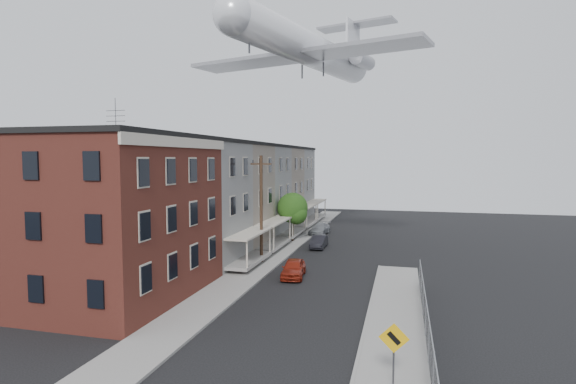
{
  "coord_description": "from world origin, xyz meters",
  "views": [
    {
      "loc": [
        5.85,
        -17.31,
        8.74
      ],
      "look_at": [
        -0.7,
        7.94,
        6.8
      ],
      "focal_mm": 28.0,
      "sensor_mm": 36.0,
      "label": 1
    }
  ],
  "objects_px": {
    "utility_pole": "(261,208)",
    "airplane": "(311,50)",
    "warning_sign": "(394,348)",
    "car_mid": "(319,242)",
    "street_tree": "(294,209)",
    "car_near": "(293,268)",
    "car_far": "(320,229)"
  },
  "relations": [
    {
      "from": "car_near",
      "to": "airplane",
      "type": "height_order",
      "value": "airplane"
    },
    {
      "from": "street_tree",
      "to": "car_far",
      "type": "height_order",
      "value": "street_tree"
    },
    {
      "from": "street_tree",
      "to": "warning_sign",
      "type": "bearing_deg",
      "value": -69.42
    },
    {
      "from": "street_tree",
      "to": "car_near",
      "type": "bearing_deg",
      "value": -76.19
    },
    {
      "from": "warning_sign",
      "to": "utility_pole",
      "type": "height_order",
      "value": "utility_pole"
    },
    {
      "from": "warning_sign",
      "to": "car_mid",
      "type": "bearing_deg",
      "value": 106.21
    },
    {
      "from": "utility_pole",
      "to": "airplane",
      "type": "distance_m",
      "value": 16.62
    },
    {
      "from": "car_near",
      "to": "car_mid",
      "type": "distance_m",
      "value": 11.2
    },
    {
      "from": "warning_sign",
      "to": "airplane",
      "type": "distance_m",
      "value": 33.0
    },
    {
      "from": "utility_pole",
      "to": "street_tree",
      "type": "relative_size",
      "value": 1.73
    },
    {
      "from": "warning_sign",
      "to": "car_near",
      "type": "relative_size",
      "value": 0.72
    },
    {
      "from": "airplane",
      "to": "utility_pole",
      "type": "bearing_deg",
      "value": -108.37
    },
    {
      "from": "utility_pole",
      "to": "airplane",
      "type": "bearing_deg",
      "value": 71.63
    },
    {
      "from": "warning_sign",
      "to": "airplane",
      "type": "bearing_deg",
      "value": 107.88
    },
    {
      "from": "warning_sign",
      "to": "car_mid",
      "type": "relative_size",
      "value": 0.76
    },
    {
      "from": "car_mid",
      "to": "utility_pole",
      "type": "bearing_deg",
      "value": -115.02
    },
    {
      "from": "utility_pole",
      "to": "airplane",
      "type": "relative_size",
      "value": 0.34
    },
    {
      "from": "utility_pole",
      "to": "car_near",
      "type": "height_order",
      "value": "utility_pole"
    },
    {
      "from": "car_near",
      "to": "airplane",
      "type": "xyz_separation_m",
      "value": [
        -1.1,
        11.41,
        18.49
      ]
    },
    {
      "from": "airplane",
      "to": "car_far",
      "type": "bearing_deg",
      "value": 93.44
    },
    {
      "from": "airplane",
      "to": "street_tree",
      "type": "bearing_deg",
      "value": 135.66
    },
    {
      "from": "utility_pole",
      "to": "car_far",
      "type": "xyz_separation_m",
      "value": [
        2.11,
        15.29,
        -4.04
      ]
    },
    {
      "from": "street_tree",
      "to": "car_far",
      "type": "bearing_deg",
      "value": 71.59
    },
    {
      "from": "warning_sign",
      "to": "car_near",
      "type": "bearing_deg",
      "value": 116.13
    },
    {
      "from": "street_tree",
      "to": "airplane",
      "type": "distance_m",
      "value": 16.02
    },
    {
      "from": "utility_pole",
      "to": "car_near",
      "type": "distance_m",
      "value": 6.56
    },
    {
      "from": "street_tree",
      "to": "car_mid",
      "type": "height_order",
      "value": "street_tree"
    },
    {
      "from": "warning_sign",
      "to": "car_far",
      "type": "xyz_separation_m",
      "value": [
        -9.09,
        34.31,
        -1.25
      ]
    },
    {
      "from": "street_tree",
      "to": "car_near",
      "type": "height_order",
      "value": "street_tree"
    },
    {
      "from": "car_mid",
      "to": "car_far",
      "type": "xyz_separation_m",
      "value": [
        -1.37,
        7.76,
        0.02
      ]
    },
    {
      "from": "utility_pole",
      "to": "car_far",
      "type": "bearing_deg",
      "value": 82.13
    },
    {
      "from": "car_near",
      "to": "car_mid",
      "type": "bearing_deg",
      "value": 84.72
    }
  ]
}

